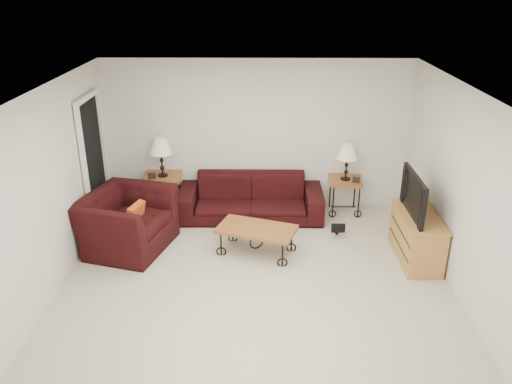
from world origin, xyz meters
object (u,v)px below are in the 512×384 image
side_table_left (164,194)px  lamp_right (347,162)px  backpack (337,223)px  armchair (126,222)px  side_table_right (344,196)px  lamp_left (161,157)px  tv_stand (417,237)px  coffee_table (256,240)px  sofa (251,198)px  television (421,195)px

side_table_left → lamp_right: bearing=0.0°
backpack → armchair: bearing=174.1°
side_table_right → lamp_right: bearing=0.0°
lamp_left → tv_stand: size_ratio=0.57×
side_table_left → backpack: bearing=-16.2°
coffee_table → armchair: armchair is taller
sofa → lamp_right: size_ratio=3.91×
lamp_left → backpack: (2.79, -0.81, -0.76)m
sofa → side_table_right: bearing=6.6°
sofa → television: size_ratio=2.30×
lamp_left → armchair: lamp_left is taller
lamp_left → coffee_table: 2.22m
sofa → tv_stand: bearing=-29.7°
armchair → tv_stand: armchair is taller
side_table_right → television: television is taller
lamp_left → tv_stand: (3.78, -1.51, -0.63)m
side_table_left → tv_stand: tv_stand is taller
side_table_left → armchair: bearing=-104.7°
sofa → coffee_table: sofa is taller
side_table_left → armchair: (-0.32, -1.23, 0.09)m
sofa → coffee_table: 1.22m
side_table_right → television: 1.82m
lamp_left → coffee_table: lamp_left is taller
television → backpack: bearing=-125.8°
lamp_right → side_table_left: bearing=180.0°
television → backpack: television is taller
side_table_left → coffee_table: (1.56, -1.39, -0.12)m
side_table_left → side_table_right: 3.00m
side_table_right → backpack: bearing=-105.0°
side_table_left → tv_stand: 4.07m
lamp_left → armchair: (-0.32, -1.23, -0.55)m
coffee_table → armchair: 1.90m
side_table_right → armchair: armchair is taller
side_table_right → side_table_left: bearing=180.0°
sofa → side_table_right: 1.57m
sofa → armchair: size_ratio=1.84×
armchair → television: bearing=-78.1°
sofa → armchair: 2.06m
side_table_left → sofa: bearing=-7.1°
side_table_left → armchair: 1.28m
coffee_table → armchair: (-1.88, 0.16, 0.21)m
coffee_table → sofa: bearing=95.2°
armchair → tv_stand: bearing=-78.1°
coffee_table → lamp_left: bearing=138.3°
side_table_left → side_table_right: size_ratio=1.08×
television → backpack: (-0.98, 0.70, -0.77)m
side_table_left → television: 4.11m
side_table_right → lamp_left: 3.08m
lamp_right → armchair: size_ratio=0.47×
armchair → backpack: bearing=-66.4°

